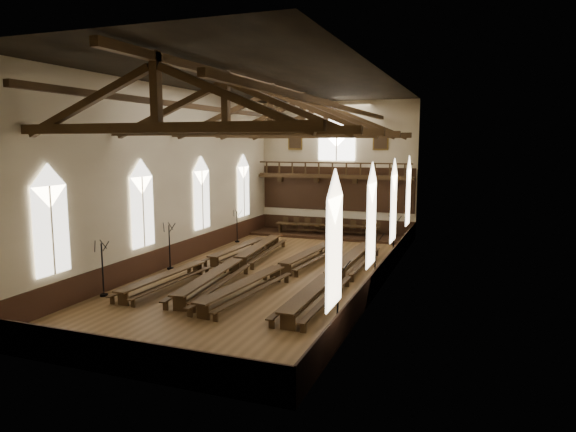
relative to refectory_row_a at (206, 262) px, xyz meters
The scene contains 21 objects.
ground 3.63m from the refectory_row_a, 12.98° to the left, with size 26.00×26.00×0.00m, color brown.
room_walls 6.96m from the refectory_row_a, 12.98° to the left, with size 26.00×26.00×26.00m.
wainscot_band 3.60m from the refectory_row_a, 12.98° to the left, with size 12.00×26.00×1.20m.
side_windows 4.84m from the refectory_row_a, 12.98° to the left, with size 11.85×19.80×4.50m.
end_window 15.67m from the refectory_row_a, 75.65° to the left, with size 2.80×0.12×3.80m.
minstrels_gallery 14.33m from the refectory_row_a, 75.41° to the left, with size 11.80×1.24×3.70m.
portraits 15.61m from the refectory_row_a, 75.65° to the left, with size 7.75×0.09×1.45m.
roof_trusses 8.52m from the refectory_row_a, 12.98° to the left, with size 11.70×25.70×2.80m.
refectory_row_a is the anchor object (origin of this frame).
refectory_row_b 1.71m from the refectory_row_a, 16.96° to the left, with size 2.21×14.55×0.75m.
refectory_row_c 4.42m from the refectory_row_a, ahead, with size 2.14×14.37×0.73m.
refectory_row_d 7.31m from the refectory_row_a, ahead, with size 1.56×14.48×0.76m.
dais 12.63m from the refectory_row_a, 75.18° to the left, with size 11.40×2.76×0.18m, color black.
high_table 12.63m from the refectory_row_a, 75.18° to the left, with size 7.76×1.53×0.72m.
high_chairs 13.36m from the refectory_row_a, 76.01° to the left, with size 7.66×0.46×1.01m.
candelabrum_left_near 6.11m from the refectory_row_a, 109.55° to the right, with size 0.73×0.79×2.59m.
candelabrum_left_mid 2.10m from the refectory_row_a, 168.87° to the right, with size 0.77×0.78×2.61m.
candelabrum_left_far 8.21m from the refectory_row_a, 104.42° to the left, with size 0.61×0.71×2.29m.
candelabrum_right_near 11.06m from the refectory_row_a, 35.01° to the right, with size 0.79×0.83×2.75m.
candelabrum_right_mid 9.09m from the refectory_row_a, ahead, with size 0.75×0.76×2.56m.
candelabrum_right_far 11.12m from the refectory_row_a, 35.44° to the left, with size 0.79×0.77×2.65m.
Camera 1 is at (10.20, -24.75, 6.90)m, focal length 32.00 mm.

